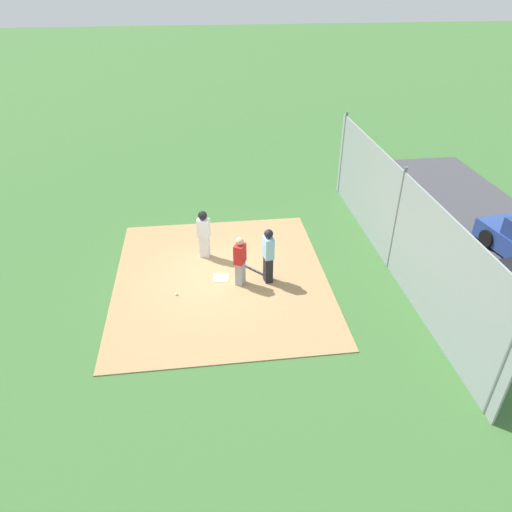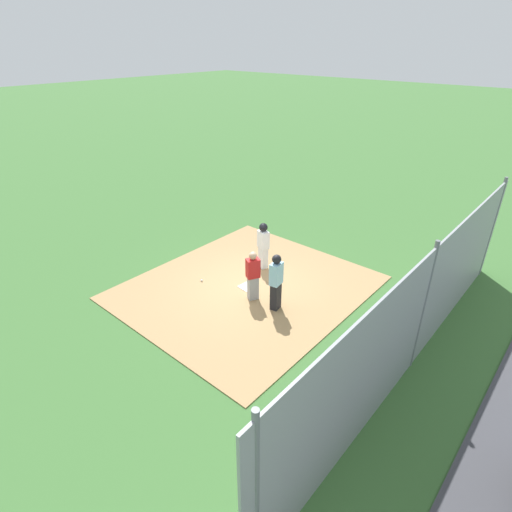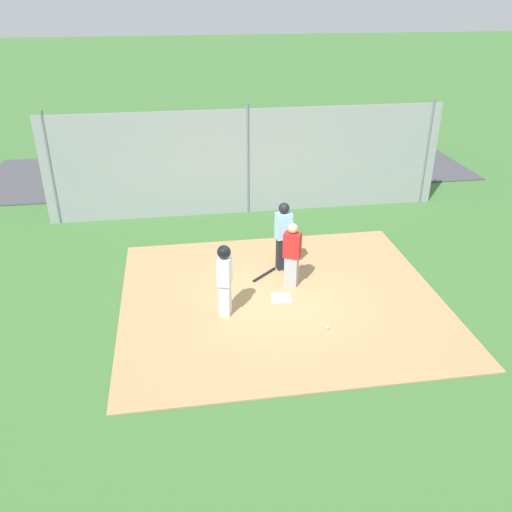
{
  "view_description": "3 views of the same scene",
  "coord_description": "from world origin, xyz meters",
  "views": [
    {
      "loc": [
        -11.58,
        0.38,
        8.13
      ],
      "look_at": [
        -0.17,
        -1.05,
        0.85
      ],
      "focal_mm": 32.38,
      "sensor_mm": 36.0,
      "label": 1
    },
    {
      "loc": [
        -8.13,
        -7.41,
        7.01
      ],
      "look_at": [
        0.51,
        0.06,
        0.91
      ],
      "focal_mm": 28.78,
      "sensor_mm": 36.0,
      "label": 2
    },
    {
      "loc": [
        2.17,
        10.21,
        6.43
      ],
      "look_at": [
        0.54,
        -0.25,
        1.02
      ],
      "focal_mm": 37.57,
      "sensor_mm": 36.0,
      "label": 3
    }
  ],
  "objects": [
    {
      "name": "home_plate",
      "position": [
        0.0,
        0.0,
        0.04
      ],
      "size": [
        0.48,
        0.48,
        0.02
      ],
      "primitive_type": "cube",
      "rotation": [
        0.0,
        0.0,
        -0.1
      ],
      "color": "white",
      "rests_on": "dirt_infield"
    },
    {
      "name": "baseball",
      "position": [
        -0.71,
        1.34,
        0.07
      ],
      "size": [
        0.07,
        0.07,
        0.07
      ],
      "primitive_type": "sphere",
      "color": "white",
      "rests_on": "dirt_infield"
    },
    {
      "name": "parked_car_dark",
      "position": [
        -3.14,
        -9.1,
        0.61
      ],
      "size": [
        4.38,
        2.28,
        1.28
      ],
      "rotation": [
        0.0,
        0.0,
        0.13
      ],
      "color": "black",
      "rests_on": "parking_lot"
    },
    {
      "name": "parked_car_blue",
      "position": [
        -0.53,
        -10.03,
        0.61
      ],
      "size": [
        4.39,
        2.32,
        1.28
      ],
      "rotation": [
        0.0,
        0.0,
        0.14
      ],
      "color": "#28428C",
      "rests_on": "parking_lot"
    },
    {
      "name": "runner",
      "position": [
        1.31,
        0.44,
        0.96
      ],
      "size": [
        0.36,
        0.44,
        1.63
      ],
      "rotation": [
        0.0,
        0.0,
        2.84
      ],
      "color": "silver",
      "rests_on": "dirt_infield"
    },
    {
      "name": "umpire",
      "position": [
        -0.31,
        -1.4,
        0.96
      ],
      "size": [
        0.42,
        0.32,
        1.76
      ],
      "rotation": [
        0.0,
        0.0,
        1.73
      ],
      "color": "black",
      "rests_on": "dirt_infield"
    },
    {
      "name": "backstop_fence",
      "position": [
        0.0,
        -5.3,
        1.6
      ],
      "size": [
        12.0,
        0.1,
        3.35
      ],
      "color": "#93999E",
      "rests_on": "ground_plane"
    },
    {
      "name": "ground_plane",
      "position": [
        0.0,
        0.0,
        0.0
      ],
      "size": [
        140.0,
        140.0,
        0.0
      ],
      "primitive_type": "plane",
      "color": "#3D6B33"
    },
    {
      "name": "dirt_infield",
      "position": [
        0.0,
        0.0,
        0.01
      ],
      "size": [
        7.2,
        6.4,
        0.03
      ],
      "primitive_type": "cube",
      "color": "#A88456",
      "rests_on": "ground_plane"
    },
    {
      "name": "catcher",
      "position": [
        -0.35,
        -0.56,
        0.85
      ],
      "size": [
        0.46,
        0.41,
        1.58
      ],
      "rotation": [
        0.0,
        0.0,
        1.08
      ],
      "color": "#9E9EA3",
      "rests_on": "dirt_infield"
    },
    {
      "name": "baseball_bat",
      "position": [
        0.21,
        -1.09,
        0.06
      ],
      "size": [
        0.66,
        0.6,
        0.06
      ],
      "primitive_type": "cylinder",
      "rotation": [
        0.0,
        1.57,
        0.73
      ],
      "color": "black",
      "rests_on": "dirt_infield"
    },
    {
      "name": "parking_lot",
      "position": [
        0.0,
        -9.57,
        0.02
      ],
      "size": [
        18.0,
        5.2,
        0.04
      ],
      "primitive_type": "cube",
      "color": "#424247",
      "rests_on": "ground_plane"
    },
    {
      "name": "parked_car_white",
      "position": [
        -5.74,
        -9.91,
        0.61
      ],
      "size": [
        4.41,
        2.38,
        1.28
      ],
      "rotation": [
        0.0,
        0.0,
        3.3
      ],
      "color": "silver",
      "rests_on": "parking_lot"
    }
  ]
}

